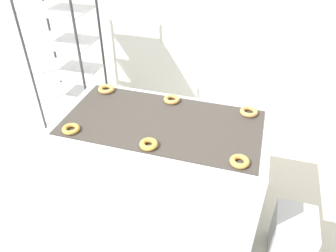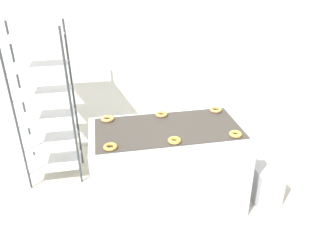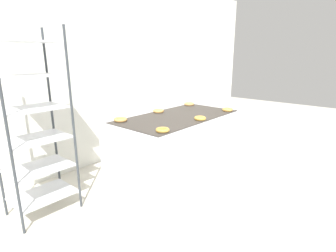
# 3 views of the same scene
# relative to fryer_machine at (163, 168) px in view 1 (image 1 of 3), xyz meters

# --- Properties ---
(fryer_machine) EXTENTS (1.54, 0.81, 0.91)m
(fryer_machine) POSITION_rel_fryer_machine_xyz_m (0.00, 0.00, 0.00)
(fryer_machine) COLOR #B7BABF
(fryer_machine) RESTS_ON ground_plane
(baking_rack_cart) EXTENTS (0.60, 0.45, 1.83)m
(baking_rack_cart) POSITION_rel_fryer_machine_xyz_m (-1.24, 0.77, 0.47)
(baking_rack_cart) COLOR #33383D
(baking_rack_cart) RESTS_ON ground_plane
(glaze_bin) EXTENTS (0.28, 0.33, 0.41)m
(glaze_bin) POSITION_rel_fryer_machine_xyz_m (1.05, -0.18, -0.25)
(glaze_bin) COLOR #B7BABF
(glaze_bin) RESTS_ON ground_plane
(donut_near_left) EXTENTS (0.12, 0.12, 0.03)m
(donut_near_left) POSITION_rel_fryer_machine_xyz_m (-0.58, -0.29, 0.47)
(donut_near_left) COLOR gold
(donut_near_left) RESTS_ON fryer_machine
(donut_near_center) EXTENTS (0.12, 0.12, 0.04)m
(donut_near_center) POSITION_rel_fryer_machine_xyz_m (-0.00, -0.29, 0.48)
(donut_near_center) COLOR gold
(donut_near_center) RESTS_ON fryer_machine
(donut_near_right) EXTENTS (0.12, 0.12, 0.03)m
(donut_near_right) POSITION_rel_fryer_machine_xyz_m (0.59, -0.29, 0.47)
(donut_near_right) COLOR gold
(donut_near_right) RESTS_ON fryer_machine
(donut_far_left) EXTENTS (0.14, 0.14, 0.04)m
(donut_far_left) POSITION_rel_fryer_machine_xyz_m (-0.58, 0.29, 0.47)
(donut_far_left) COLOR tan
(donut_far_left) RESTS_ON fryer_machine
(donut_far_center) EXTENTS (0.13, 0.13, 0.03)m
(donut_far_center) POSITION_rel_fryer_machine_xyz_m (-0.01, 0.29, 0.47)
(donut_far_center) COLOR tan
(donut_far_center) RESTS_ON fryer_machine
(donut_far_right) EXTENTS (0.13, 0.13, 0.03)m
(donut_far_right) POSITION_rel_fryer_machine_xyz_m (0.59, 0.29, 0.47)
(donut_far_right) COLOR #BA874A
(donut_far_right) RESTS_ON fryer_machine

